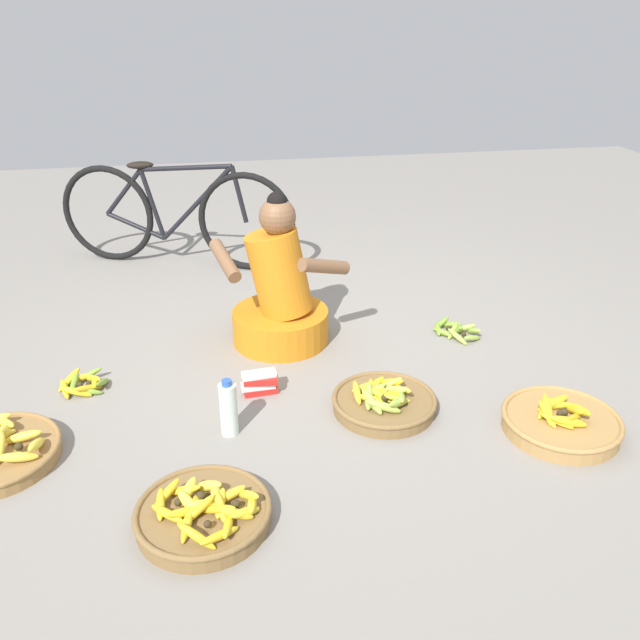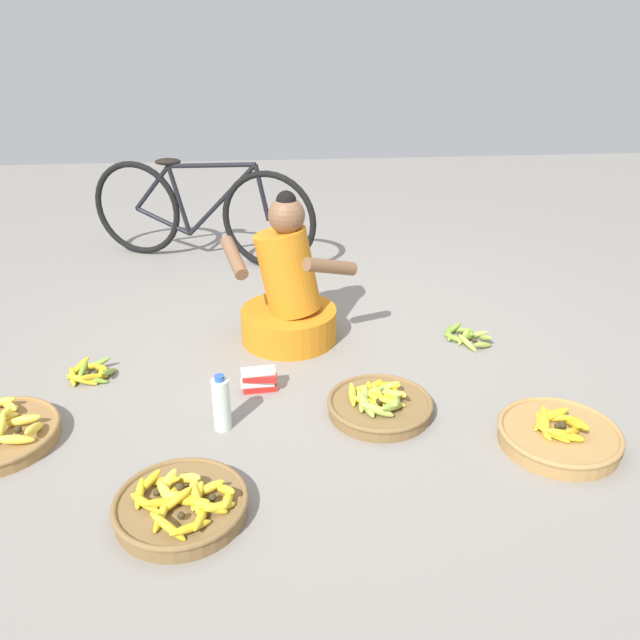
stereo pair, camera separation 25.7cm
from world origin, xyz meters
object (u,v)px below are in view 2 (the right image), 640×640
banana_basket_front_center (559,435)px  water_bottle (221,404)px  vendor_woman_front (288,295)px  loose_bananas_mid_right (467,336)px  loose_bananas_front_left (91,372)px  banana_basket_back_center (380,404)px  packet_carton_stack (259,380)px  bicycle_leaning (200,212)px  banana_basket_back_left (181,505)px

banana_basket_front_center → water_bottle: water_bottle is taller
vendor_woman_front → loose_bananas_mid_right: vendor_woman_front is taller
vendor_woman_front → loose_bananas_front_left: vendor_woman_front is taller
vendor_woman_front → loose_bananas_mid_right: 1.01m
loose_bananas_front_left → water_bottle: size_ratio=0.96×
banana_basket_back_center → packet_carton_stack: bearing=156.1°
bicycle_leaning → loose_bananas_mid_right: 2.11m
banana_basket_back_left → packet_carton_stack: bearing=71.1°
loose_bananas_front_left → packet_carton_stack: (0.83, -0.20, 0.03)m
bicycle_leaning → banana_basket_back_left: bicycle_leaning is taller
packet_carton_stack → banana_basket_back_left: bearing=-108.9°
bicycle_leaning → loose_bananas_front_left: size_ratio=6.34×
banana_basket_back_left → loose_bananas_mid_right: size_ratio=1.73×
bicycle_leaning → banana_basket_front_center: 2.90m
loose_bananas_front_left → vendor_woman_front: bearing=17.9°
vendor_woman_front → packet_carton_stack: vendor_woman_front is taller
banana_basket_back_center → packet_carton_stack: (-0.54, 0.24, 0.01)m
bicycle_leaning → banana_basket_back_left: bearing=-87.7°
loose_bananas_front_left → packet_carton_stack: packet_carton_stack is taller
loose_bananas_mid_right → loose_bananas_front_left: loose_bananas_front_left is taller
banana_basket_front_center → banana_basket_back_left: 1.56m
bicycle_leaning → packet_carton_stack: size_ratio=9.07×
loose_bananas_front_left → banana_basket_front_center: bearing=-19.6°
vendor_woman_front → banana_basket_back_center: (0.37, -0.77, -0.22)m
bicycle_leaning → loose_bananas_mid_right: size_ratio=5.65×
loose_bananas_mid_right → water_bottle: water_bottle is taller
bicycle_leaning → banana_basket_front_center: (1.63, -2.37, -0.31)m
loose_bananas_mid_right → water_bottle: bearing=-151.4°
vendor_woman_front → banana_basket_front_center: vendor_woman_front is taller
loose_bananas_mid_right → bicycle_leaning: bearing=137.1°
banana_basket_front_center → banana_basket_back_center: (-0.71, 0.30, -0.00)m
vendor_woman_front → water_bottle: 0.89m
banana_basket_front_center → loose_bananas_front_left: banana_basket_front_center is taller
banana_basket_front_center → loose_bananas_front_left: size_ratio=2.01×
bicycle_leaning → loose_bananas_front_left: (-0.44, -1.63, -0.33)m
vendor_woman_front → bicycle_leaning: bearing=113.0°
banana_basket_front_center → packet_carton_stack: 1.36m
packet_carton_stack → banana_basket_back_center: bearing=-23.9°
banana_basket_back_left → loose_bananas_mid_right: 1.89m
banana_basket_back_left → loose_bananas_mid_right: bearing=41.1°
bicycle_leaning → water_bottle: bearing=-83.9°
banana_basket_back_center → banana_basket_back_left: (-0.82, -0.59, 0.00)m
banana_basket_back_center → loose_bananas_front_left: banana_basket_back_center is taller
bicycle_leaning → banana_basket_back_center: bearing=-65.9°
banana_basket_back_left → loose_bananas_mid_right: banana_basket_back_left is taller
bicycle_leaning → banana_basket_front_center: bicycle_leaning is taller
banana_basket_front_center → banana_basket_back_left: (-1.53, -0.29, 0.00)m
vendor_woman_front → packet_carton_stack: 0.59m
packet_carton_stack → bicycle_leaning: bearing=101.9°
water_bottle → loose_bananas_mid_right: bearing=28.6°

